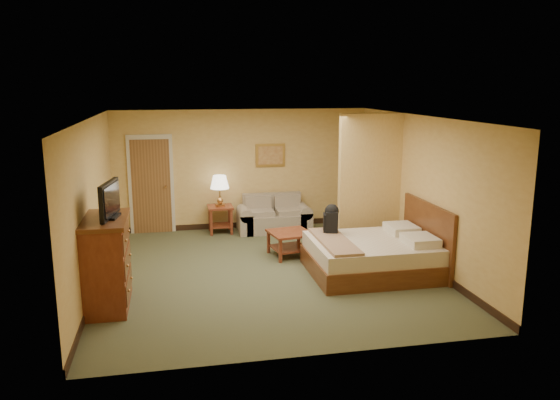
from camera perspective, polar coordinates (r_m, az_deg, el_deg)
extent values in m
plane|color=#4D5235|center=(9.36, -1.42, -7.48)|extent=(6.00, 6.00, 0.00)
plane|color=white|center=(8.84, -1.50, 8.61)|extent=(6.00, 6.00, 0.00)
cube|color=#DBB05D|center=(11.93, -3.96, 3.20)|extent=(5.50, 0.02, 2.60)
cube|color=#DBB05D|center=(8.97, -19.03, -0.39)|extent=(0.02, 6.00, 2.60)
cube|color=#DBB05D|center=(9.86, 14.49, 0.97)|extent=(0.02, 6.00, 2.60)
cube|color=#DBB05D|center=(10.46, 9.34, 1.81)|extent=(1.20, 0.15, 2.60)
cube|color=beige|center=(11.86, -13.31, 1.62)|extent=(0.94, 0.06, 2.10)
cube|color=brown|center=(11.85, -13.30, 1.37)|extent=(0.80, 0.04, 2.00)
cylinder|color=#B88143|center=(11.79, -11.85, 1.38)|extent=(0.04, 0.12, 0.04)
cube|color=black|center=(12.18, -3.87, -2.58)|extent=(5.50, 0.02, 0.12)
cube|color=gray|center=(11.79, -0.60, -2.37)|extent=(1.29, 0.69, 0.39)
cube|color=gray|center=(11.99, -0.87, -0.19)|extent=(1.29, 0.17, 0.40)
cube|color=gray|center=(11.69, -3.70, -2.41)|extent=(0.28, 0.69, 0.43)
cube|color=gray|center=(11.92, 2.45, -2.11)|extent=(0.28, 0.69, 0.43)
cube|color=maroon|center=(11.67, -6.27, -0.73)|extent=(0.53, 0.53, 0.04)
cube|color=maroon|center=(11.77, -6.23, -2.64)|extent=(0.45, 0.45, 0.03)
cube|color=maroon|center=(11.52, -7.19, -2.42)|extent=(0.05, 0.05, 0.54)
cube|color=maroon|center=(11.56, -5.09, -2.32)|extent=(0.05, 0.05, 0.54)
cube|color=maroon|center=(11.93, -7.35, -1.92)|extent=(0.05, 0.05, 0.54)
cube|color=maroon|center=(11.97, -5.32, -1.83)|extent=(0.05, 0.05, 0.54)
cylinder|color=#B88143|center=(11.66, -6.28, -0.52)|extent=(0.20, 0.20, 0.04)
cylinder|color=#B88143|center=(11.61, -6.30, 0.70)|extent=(0.03, 0.03, 0.33)
cone|color=white|center=(11.57, -6.33, 1.89)|extent=(0.40, 0.40, 0.28)
cube|color=maroon|center=(10.06, 1.04, -3.45)|extent=(0.83, 0.83, 0.04)
cube|color=maroon|center=(10.14, 1.03, -5.02)|extent=(0.71, 0.71, 0.03)
cube|color=maroon|center=(9.77, -0.35, -5.30)|extent=(0.05, 0.05, 0.43)
cube|color=maroon|center=(10.48, 2.32, -4.11)|extent=(0.05, 0.05, 0.43)
cube|color=#B78E3F|center=(11.97, -1.02, 4.70)|extent=(0.65, 0.03, 0.50)
cube|color=#A86633|center=(11.95, -1.00, 4.69)|extent=(0.54, 0.02, 0.40)
cube|color=maroon|center=(8.14, -17.68, -6.48)|extent=(0.57, 1.14, 1.24)
cube|color=#542913|center=(7.97, -17.97, -2.02)|extent=(0.64, 1.22, 0.06)
cube|color=black|center=(7.94, -17.28, -1.67)|extent=(0.26, 0.39, 0.03)
cube|color=black|center=(7.89, -17.39, 0.05)|extent=(0.20, 0.83, 0.50)
cube|color=#542913|center=(9.38, 9.70, -6.60)|extent=(2.12, 1.70, 0.32)
cube|color=beige|center=(9.29, 9.76, -4.92)|extent=(2.06, 1.63, 0.25)
cube|color=#542913|center=(9.63, 15.14, -3.70)|extent=(0.06, 1.80, 1.17)
cube|color=white|center=(9.16, 14.45, -4.12)|extent=(0.48, 0.58, 0.15)
cube|color=white|center=(9.81, 12.58, -2.96)|extent=(0.48, 0.58, 0.15)
cube|color=#936F50|center=(9.03, 5.70, -4.32)|extent=(0.48, 1.59, 0.05)
cube|color=black|center=(9.49, 5.41, -2.36)|extent=(0.27, 0.35, 0.41)
sphere|color=black|center=(9.44, 5.44, -1.16)|extent=(0.25, 0.25, 0.25)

